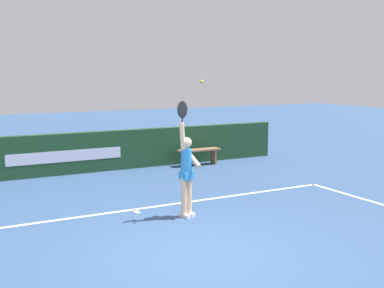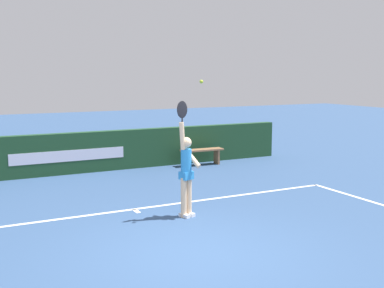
# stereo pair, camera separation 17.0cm
# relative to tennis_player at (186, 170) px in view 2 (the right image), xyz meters

# --- Properties ---
(ground_plane) EXTENTS (60.00, 60.00, 0.00)m
(ground_plane) POSITION_rel_tennis_player_xyz_m (-0.77, -1.90, -0.97)
(ground_plane) COLOR #2F4B73
(court_lines) EXTENTS (10.16, 5.48, 0.00)m
(court_lines) POSITION_rel_tennis_player_xyz_m (-0.77, -1.70, -0.97)
(court_lines) COLOR white
(court_lines) RESTS_ON ground
(back_wall) EXTENTS (13.35, 0.28, 1.19)m
(back_wall) POSITION_rel_tennis_player_xyz_m (-0.77, 5.32, -0.37)
(back_wall) COLOR #1B4124
(back_wall) RESTS_ON ground
(tennis_player) EXTENTS (0.49, 0.45, 2.36)m
(tennis_player) POSITION_rel_tennis_player_xyz_m (0.00, 0.00, 0.00)
(tennis_player) COLOR beige
(tennis_player) RESTS_ON ground
(tennis_ball) EXTENTS (0.07, 0.07, 0.07)m
(tennis_ball) POSITION_rel_tennis_player_xyz_m (0.21, -0.24, 1.75)
(tennis_ball) COLOR #C4DF31
(courtside_bench_near) EXTENTS (1.40, 0.40, 0.51)m
(courtside_bench_near) POSITION_rel_tennis_player_xyz_m (2.89, 4.77, -0.59)
(courtside_bench_near) COLOR #926645
(courtside_bench_near) RESTS_ON ground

